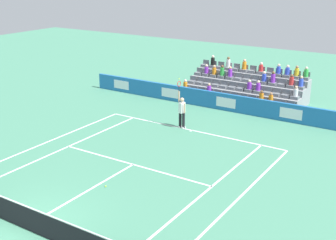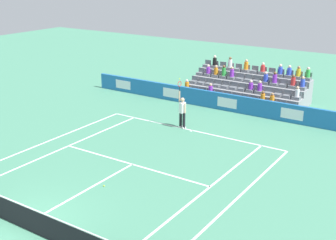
% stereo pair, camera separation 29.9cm
% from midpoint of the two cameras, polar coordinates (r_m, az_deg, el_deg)
% --- Properties ---
extents(ground_plane, '(80.00, 80.00, 0.00)m').
position_cam_midpoint_polar(ground_plane, '(17.19, -18.21, -12.78)').
color(ground_plane, '#47896B').
extents(line_baseline, '(10.97, 0.10, 0.01)m').
position_cam_midpoint_polar(line_baseline, '(25.42, 2.69, -1.30)').
color(line_baseline, white).
rests_on(line_baseline, ground).
extents(line_service, '(8.23, 0.10, 0.01)m').
position_cam_midpoint_polar(line_service, '(21.19, -4.83, -5.59)').
color(line_service, white).
rests_on(line_service, ground).
extents(line_centre_service, '(0.10, 6.40, 0.01)m').
position_cam_midpoint_polar(line_centre_service, '(19.02, -10.75, -8.86)').
color(line_centre_service, white).
rests_on(line_centre_service, ground).
extents(line_singles_sideline_left, '(0.10, 11.89, 0.01)m').
position_cam_midpoint_polar(line_singles_sideline_left, '(23.46, -13.54, -3.59)').
color(line_singles_sideline_left, white).
rests_on(line_singles_sideline_left, ground).
extents(line_singles_sideline_right, '(0.10, 11.89, 0.01)m').
position_cam_midpoint_polar(line_singles_sideline_right, '(18.83, 4.44, -8.88)').
color(line_singles_sideline_right, white).
rests_on(line_singles_sideline_right, ground).
extents(line_doubles_sideline_left, '(0.10, 11.89, 0.01)m').
position_cam_midpoint_polar(line_doubles_sideline_left, '(24.41, -15.79, -2.89)').
color(line_doubles_sideline_left, white).
rests_on(line_doubles_sideline_left, ground).
extents(line_doubles_sideline_right, '(0.10, 11.89, 0.01)m').
position_cam_midpoint_polar(line_doubles_sideline_right, '(18.30, 8.26, -9.89)').
color(line_doubles_sideline_right, white).
rests_on(line_doubles_sideline_right, ground).
extents(line_centre_mark, '(0.10, 0.20, 0.01)m').
position_cam_midpoint_polar(line_centre_mark, '(25.34, 2.58, -1.36)').
color(line_centre_mark, white).
rests_on(line_centre_mark, ground).
extents(sponsor_barrier, '(21.00, 0.22, 1.10)m').
position_cam_midpoint_polar(sponsor_barrier, '(28.95, 7.09, 2.24)').
color(sponsor_barrier, '#1E66AD').
rests_on(sponsor_barrier, ground).
extents(tennis_net, '(11.97, 0.10, 1.07)m').
position_cam_midpoint_polar(tennis_net, '(16.94, -18.38, -11.36)').
color(tennis_net, '#33383D').
rests_on(tennis_net, ground).
extents(tennis_player, '(0.52, 0.38, 2.85)m').
position_cam_midpoint_polar(tennis_player, '(25.50, 1.41, 1.13)').
color(tennis_player, black).
rests_on(tennis_player, ground).
extents(stadium_stand, '(8.06, 3.80, 2.63)m').
position_cam_midpoint_polar(stadium_stand, '(31.49, 9.48, 3.77)').
color(stadium_stand, gray).
rests_on(stadium_stand, ground).
extents(loose_tennis_ball, '(0.07, 0.07, 0.07)m').
position_cam_midpoint_polar(loose_tennis_ball, '(19.26, -8.31, -8.25)').
color(loose_tennis_ball, '#D1E533').
rests_on(loose_tennis_ball, ground).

